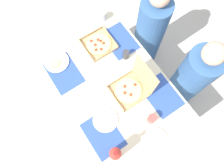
% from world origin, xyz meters
% --- Properties ---
extents(ground_plane, '(6.00, 6.00, 0.00)m').
position_xyz_m(ground_plane, '(0.00, 0.00, 0.00)').
color(ground_plane, beige).
extents(dining_table, '(1.49, 0.92, 0.74)m').
position_xyz_m(dining_table, '(0.00, 0.00, 0.63)').
color(dining_table, '#3F3328').
rests_on(dining_table, ground_plane).
extents(placemat_near_left, '(0.36, 0.26, 0.00)m').
position_xyz_m(placemat_near_left, '(-0.34, -0.31, 0.74)').
color(placemat_near_left, '#2D4C9E').
rests_on(placemat_near_left, dining_table).
extents(placemat_near_right, '(0.36, 0.26, 0.00)m').
position_xyz_m(placemat_near_right, '(0.34, -0.31, 0.74)').
color(placemat_near_right, '#2D4C9E').
rests_on(placemat_near_right, dining_table).
extents(placemat_far_left, '(0.36, 0.26, 0.00)m').
position_xyz_m(placemat_far_left, '(-0.34, 0.31, 0.74)').
color(placemat_far_left, '#2D4C9E').
rests_on(placemat_far_left, dining_table).
extents(placemat_far_right, '(0.36, 0.26, 0.00)m').
position_xyz_m(placemat_far_right, '(0.34, 0.31, 0.74)').
color(placemat_far_right, '#2D4C9E').
rests_on(placemat_far_right, dining_table).
extents(pizza_box_corner_left, '(0.28, 0.28, 0.04)m').
position_xyz_m(pizza_box_corner_left, '(-0.41, 0.12, 0.75)').
color(pizza_box_corner_left, tan).
rests_on(pizza_box_corner_left, dining_table).
extents(pizza_box_corner_right, '(0.29, 0.31, 0.32)m').
position_xyz_m(pizza_box_corner_right, '(0.14, 0.12, 0.79)').
color(pizza_box_corner_right, tan).
rests_on(pizza_box_corner_right, dining_table).
extents(plate_near_left, '(0.20, 0.20, 0.02)m').
position_xyz_m(plate_near_left, '(0.61, 0.03, 0.75)').
color(plate_near_left, white).
rests_on(plate_near_left, dining_table).
extents(plate_near_right, '(0.23, 0.23, 0.03)m').
position_xyz_m(plate_near_right, '(-0.47, -0.32, 0.75)').
color(plate_near_right, white).
rests_on(plate_near_right, dining_table).
extents(plate_middle, '(0.22, 0.22, 0.02)m').
position_xyz_m(plate_middle, '(0.24, -0.23, 0.75)').
color(plate_middle, white).
rests_on(plate_middle, dining_table).
extents(soda_bottle, '(0.09, 0.09, 0.32)m').
position_xyz_m(soda_bottle, '(0.52, -0.32, 0.87)').
color(soda_bottle, '#B2382D').
rests_on(soda_bottle, dining_table).
extents(cup_red, '(0.06, 0.06, 0.09)m').
position_xyz_m(cup_red, '(-0.16, 0.26, 0.78)').
color(cup_red, '#333338').
rests_on(cup_red, dining_table).
extents(cup_spare, '(0.07, 0.07, 0.09)m').
position_xyz_m(cup_spare, '(0.46, 0.10, 0.78)').
color(cup_spare, '#BF4742').
rests_on(cup_spare, dining_table).
extents(cup_dark, '(0.08, 0.08, 0.10)m').
position_xyz_m(cup_dark, '(-0.64, 0.30, 0.79)').
color(cup_dark, silver).
rests_on(cup_dark, dining_table).
extents(knife_by_far_left, '(0.17, 0.15, 0.00)m').
position_xyz_m(knife_by_far_left, '(-0.07, -0.16, 0.74)').
color(knife_by_far_left, '#B7B7BC').
rests_on(knife_by_far_left, dining_table).
extents(knife_by_far_right, '(0.07, 0.21, 0.00)m').
position_xyz_m(knife_by_far_right, '(0.61, 0.29, 0.74)').
color(knife_by_far_right, '#B7B7BC').
rests_on(knife_by_far_right, dining_table).
extents(diner_left_seat, '(0.32, 0.32, 1.18)m').
position_xyz_m(diner_left_seat, '(-0.34, 0.72, 0.53)').
color(diner_left_seat, '#33598C').
rests_on(diner_left_seat, ground_plane).
extents(diner_right_seat, '(0.32, 0.32, 1.20)m').
position_xyz_m(diner_right_seat, '(0.34, 0.72, 0.54)').
color(diner_right_seat, '#33598C').
rests_on(diner_right_seat, ground_plane).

